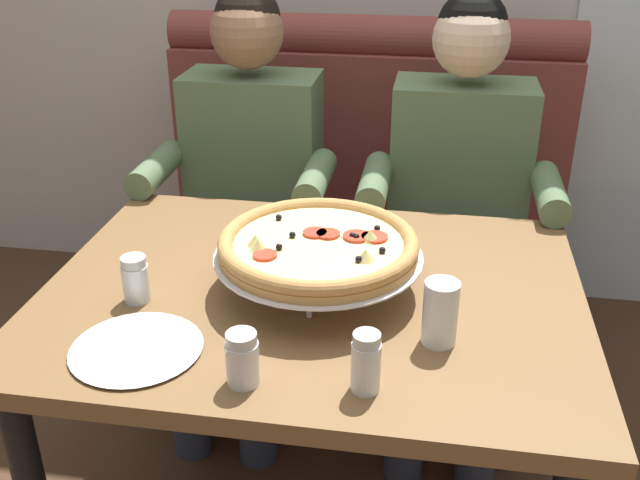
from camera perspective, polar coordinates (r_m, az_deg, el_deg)
The scene contains 10 objects.
booth_bench at distance 2.49m, azimuth 3.00°, elevation -0.54°, with size 1.39×0.78×1.13m.
dining_table at distance 1.59m, azimuth -0.60°, elevation -6.86°, with size 1.14×0.86×0.75m.
diner_left at distance 2.18m, azimuth -5.84°, elevation 4.26°, with size 0.54×0.64×1.27m.
diner_right at distance 2.11m, azimuth 10.80°, elevation 3.16°, with size 0.54×0.64×1.27m.
pizza at distance 1.49m, azimuth -0.12°, elevation -0.47°, with size 0.43×0.43×0.13m.
shaker_parmesan at distance 1.25m, azimuth -6.12°, elevation -9.54°, with size 0.06×0.06×0.10m.
shaker_oregano at distance 1.52m, azimuth -14.30°, elevation -3.24°, with size 0.06×0.06×0.10m.
shaker_pepper_flakes at distance 1.23m, azimuth 3.63°, elevation -9.89°, with size 0.05×0.05×0.11m.
plate_near_left at distance 1.38m, azimuth -14.28°, elevation -8.07°, with size 0.24×0.24×0.02m.
drinking_glass at distance 1.36m, azimuth 9.44°, elevation -5.98°, with size 0.07×0.07×0.13m.
Camera 1 is at (0.23, -1.31, 1.53)m, focal length 40.61 mm.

